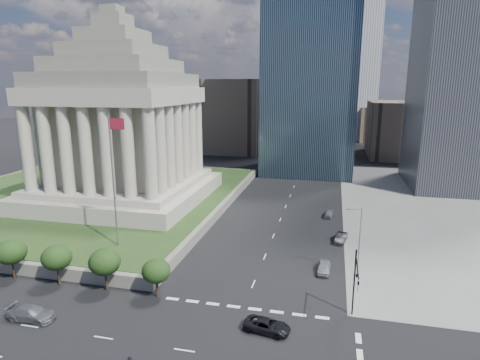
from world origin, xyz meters
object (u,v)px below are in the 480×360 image
(parked_sedan_far, at_px, (329,214))
(pickup_truck, at_px, (267,326))
(flagpole, at_px, (114,173))
(traffic_signal_ne, at_px, (356,280))
(suv_grey, at_px, (31,313))
(street_lamp_north, at_px, (358,239))
(parked_sedan_near, at_px, (324,267))
(parked_sedan_mid, at_px, (341,238))
(war_memorial, at_px, (119,107))

(parked_sedan_far, bearing_deg, pickup_truck, -91.91)
(flagpole, bearing_deg, traffic_signal_ne, -16.71)
(suv_grey, distance_m, parked_sedan_far, 55.10)
(traffic_signal_ne, bearing_deg, street_lamp_north, 85.81)
(suv_grey, bearing_deg, street_lamp_north, -62.63)
(parked_sedan_near, xyz_separation_m, parked_sedan_mid, (2.50, 12.13, -0.01))
(street_lamp_north, relative_size, parked_sedan_far, 2.57)
(suv_grey, xyz_separation_m, parked_sedan_near, (31.68, 19.60, -0.06))
(flagpole, relative_size, pickup_truck, 3.97)
(war_memorial, height_order, suv_grey, war_memorial)
(street_lamp_north, relative_size, pickup_truck, 1.99)
(street_lamp_north, bearing_deg, parked_sedan_far, 98.86)
(pickup_truck, height_order, parked_sedan_mid, parked_sedan_mid)
(war_memorial, height_order, parked_sedan_far, war_memorial)
(parked_sedan_far, bearing_deg, traffic_signal_ne, -78.98)
(street_lamp_north, height_order, parked_sedan_near, street_lamp_north)
(parked_sedan_near, bearing_deg, traffic_signal_ne, -71.80)
(pickup_truck, bearing_deg, parked_sedan_near, -10.69)
(suv_grey, height_order, parked_sedan_far, suv_grey)
(traffic_signal_ne, height_order, suv_grey, traffic_signal_ne)
(street_lamp_north, relative_size, suv_grey, 1.81)
(parked_sedan_far, bearing_deg, suv_grey, -119.37)
(pickup_truck, height_order, suv_grey, suv_grey)
(parked_sedan_mid, bearing_deg, parked_sedan_far, 109.25)
(war_memorial, distance_m, parked_sedan_mid, 50.99)
(parked_sedan_near, bearing_deg, parked_sedan_far, 91.38)
(flagpole, bearing_deg, war_memorial, 116.89)
(traffic_signal_ne, bearing_deg, parked_sedan_near, 106.21)
(pickup_truck, bearing_deg, flagpole, 69.61)
(parked_sedan_mid, bearing_deg, pickup_truck, -96.35)
(parked_sedan_mid, bearing_deg, suv_grey, -127.50)
(war_memorial, xyz_separation_m, traffic_signal_ne, (46.50, -34.30, -16.15))
(parked_sedan_near, height_order, parked_sedan_far, parked_sedan_near)
(suv_grey, bearing_deg, parked_sedan_mid, -47.41)
(traffic_signal_ne, relative_size, pickup_truck, 1.59)
(war_memorial, bearing_deg, parked_sedan_far, 4.00)
(flagpole, distance_m, suv_grey, 21.71)
(pickup_truck, bearing_deg, suv_grey, 106.90)
(war_memorial, bearing_deg, flagpole, -63.11)
(traffic_signal_ne, relative_size, parked_sedan_near, 1.82)
(flagpole, xyz_separation_m, parked_sedan_near, (30.83, 1.74, -12.37))
(war_memorial, height_order, parked_sedan_near, war_memorial)
(parked_sedan_near, height_order, parked_sedan_mid, parked_sedan_near)
(suv_grey, relative_size, parked_sedan_mid, 1.24)
(suv_grey, distance_m, parked_sedan_near, 37.26)
(traffic_signal_ne, height_order, street_lamp_north, street_lamp_north)
(flagpole, relative_size, parked_sedan_mid, 4.48)
(war_memorial, relative_size, parked_sedan_mid, 8.74)
(traffic_signal_ne, relative_size, street_lamp_north, 0.80)
(pickup_truck, bearing_deg, traffic_signal_ne, -59.12)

